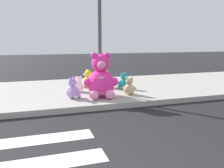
% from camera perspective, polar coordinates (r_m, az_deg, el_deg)
% --- Properties ---
extents(sidewalk, '(28.00, 4.40, 0.15)m').
position_cam_1_polar(sidewalk, '(8.05, -11.20, -1.86)').
color(sidewalk, '#9E9B93').
rests_on(sidewalk, ground_plane).
extents(sign_pole, '(0.56, 0.11, 3.20)m').
position_cam_1_polar(sign_pole, '(7.28, -2.91, 11.13)').
color(sign_pole, '#4C4C51').
rests_on(sign_pole, sidewalk).
extents(plush_pink_large, '(0.97, 0.88, 1.26)m').
position_cam_1_polar(plush_pink_large, '(6.76, -2.66, 1.05)').
color(plush_pink_large, '#F22D93').
rests_on(plush_pink_large, sidewalk).
extents(plush_tan, '(0.39, 0.38, 0.53)m').
position_cam_1_polar(plush_tan, '(7.16, 4.09, -0.83)').
color(plush_tan, tan).
rests_on(plush_tan, sidewalk).
extents(plush_yellow, '(0.41, 0.47, 0.61)m').
position_cam_1_polar(plush_yellow, '(8.33, -5.79, 0.93)').
color(plush_yellow, yellow).
rests_on(plush_yellow, sidewalk).
extents(plush_white, '(0.37, 0.35, 0.50)m').
position_cam_1_polar(plush_white, '(7.59, -7.90, -0.37)').
color(plush_white, white).
rests_on(plush_white, sidewalk).
extents(plush_teal, '(0.39, 0.39, 0.54)m').
position_cam_1_polar(plush_teal, '(8.06, 2.68, 0.45)').
color(plush_teal, teal).
rests_on(plush_teal, sidewalk).
extents(plush_lavender, '(0.42, 0.41, 0.59)m').
position_cam_1_polar(plush_lavender, '(6.76, -9.21, -1.39)').
color(plush_lavender, '#B28CD8').
rests_on(plush_lavender, sidewalk).
extents(plush_lime, '(0.49, 0.49, 0.69)m').
position_cam_1_polar(plush_lime, '(8.24, -1.89, 1.08)').
color(plush_lime, '#8CD133').
rests_on(plush_lime, sidewalk).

